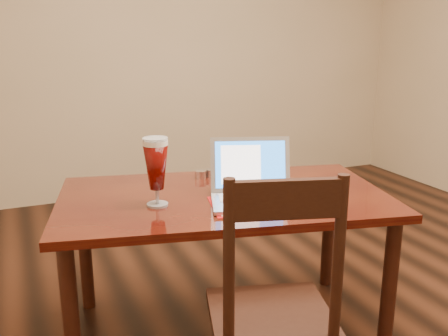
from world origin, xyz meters
name	(u,v)px	position (x,y,z in m)	size (l,w,h in m)	color
ground	(332,325)	(0.00, 0.00, 0.00)	(5.00, 5.00, 0.00)	black
dining_table	(223,209)	(-0.52, 0.18, 0.63)	(1.63, 1.13, 0.99)	#481509
dining_chair	(273,314)	(-0.60, -0.47, 0.47)	(0.52, 0.51, 1.01)	black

